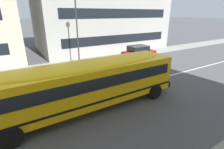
% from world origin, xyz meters
% --- Properties ---
extents(ground_plane, '(400.00, 400.00, 0.00)m').
position_xyz_m(ground_plane, '(0.00, 0.00, 0.00)').
color(ground_plane, '#4C4C4F').
extents(sidewalk_far, '(120.00, 3.00, 0.01)m').
position_xyz_m(sidewalk_far, '(0.00, 8.19, 0.01)').
color(sidewalk_far, gray).
rests_on(sidewalk_far, ground_plane).
extents(lane_centreline, '(110.00, 0.16, 0.01)m').
position_xyz_m(lane_centreline, '(0.00, 0.00, 0.00)').
color(lane_centreline, silver).
rests_on(lane_centreline, ground_plane).
extents(school_bus, '(12.26, 2.90, 2.73)m').
position_xyz_m(school_bus, '(0.27, -1.22, 1.62)').
color(school_bus, yellow).
rests_on(school_bus, ground_plane).
extents(parked_car_red_by_lamppost, '(3.92, 1.91, 1.64)m').
position_xyz_m(parked_car_red_by_lamppost, '(9.83, 5.70, 0.84)').
color(parked_car_red_by_lamppost, maroon).
rests_on(parked_car_red_by_lamppost, ground_plane).
extents(street_lamp, '(0.44, 0.44, 6.80)m').
position_xyz_m(street_lamp, '(3.18, 7.49, 4.31)').
color(street_lamp, '#38383D').
rests_on(street_lamp, ground_plane).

